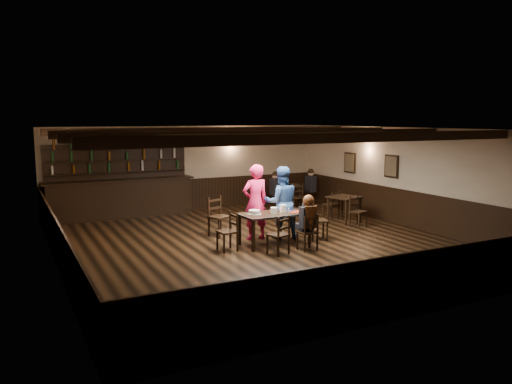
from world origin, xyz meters
name	(u,v)px	position (x,y,z in m)	size (l,w,h in m)	color
ground	(259,243)	(0.00, 0.00, 0.00)	(10.00, 10.00, 0.00)	black
room_shell	(259,170)	(0.01, 0.04, 1.75)	(9.02, 10.02, 2.71)	beige
dining_table	(275,216)	(0.27, -0.27, 0.68)	(1.65, 0.85, 0.75)	black
chair_near_left	(281,232)	(-0.06, -1.12, 0.50)	(0.50, 0.49, 0.86)	black
chair_near_right	(309,230)	(0.67, -1.13, 0.48)	(0.39, 0.37, 0.83)	black
chair_end_left	(230,228)	(-0.88, -0.28, 0.51)	(0.41, 0.43, 0.87)	black
chair_end_right	(315,217)	(1.37, -0.31, 0.55)	(0.55, 0.56, 0.95)	black
chair_far_pushed	(217,213)	(-0.59, 1.15, 0.58)	(0.58, 0.57, 0.99)	black
woman_pink	(255,202)	(0.10, 0.40, 0.92)	(0.67, 0.44, 1.85)	#FF2C4A
man_blue	(281,202)	(0.74, 0.24, 0.89)	(0.87, 0.68, 1.78)	navy
seated_person	(308,214)	(0.67, -1.07, 0.83)	(0.34, 0.51, 0.83)	black
cake	(254,212)	(-0.22, -0.18, 0.80)	(0.32, 0.32, 0.10)	white
plate_stack_a	(274,211)	(0.20, -0.35, 0.83)	(0.16, 0.16, 0.15)	white
plate_stack_b	(283,208)	(0.50, -0.26, 0.84)	(0.15, 0.15, 0.17)	white
tea_light	(276,211)	(0.37, -0.12, 0.78)	(0.05, 0.05, 0.06)	#A5A8AD
salt_shaker	(289,210)	(0.58, -0.37, 0.80)	(0.04, 0.04, 0.10)	silver
pepper_shaker	(293,210)	(0.71, -0.34, 0.80)	(0.03, 0.03, 0.09)	#A5A8AD
drink_glass	(283,208)	(0.57, -0.13, 0.81)	(0.08, 0.08, 0.12)	silver
menu_red	(296,211)	(0.80, -0.34, 0.75)	(0.33, 0.23, 0.00)	maroon
menu_blue	(290,210)	(0.77, -0.14, 0.75)	(0.29, 0.20, 0.00)	navy
bar_counter	(120,193)	(-2.26, 4.72, 0.73)	(4.39, 0.70, 2.20)	black
back_table_a	(344,200)	(3.26, 1.04, 0.65)	(0.96, 0.96, 0.75)	black
back_table_b	(288,188)	(3.07, 3.86, 0.65)	(1.04, 1.04, 0.75)	black
bg_patron_left	(275,183)	(2.52, 3.75, 0.85)	(0.23, 0.37, 0.77)	black
bg_patron_right	(311,180)	(3.95, 3.83, 0.86)	(0.24, 0.38, 0.78)	black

